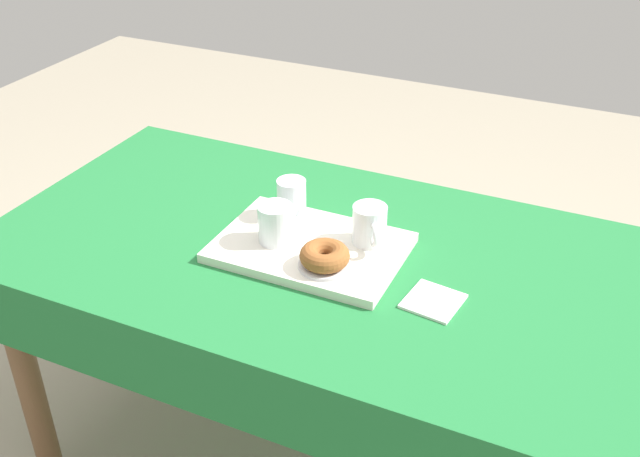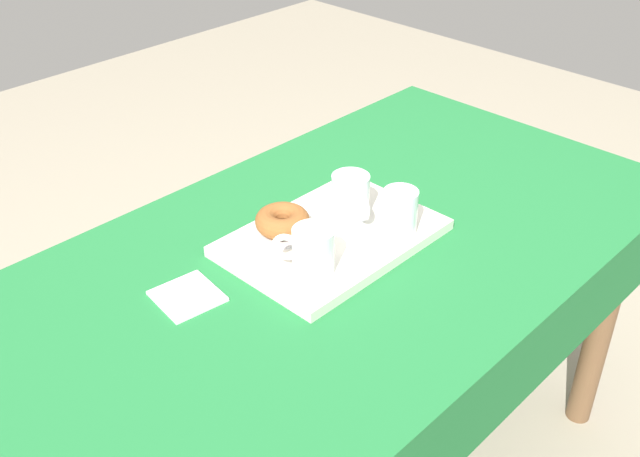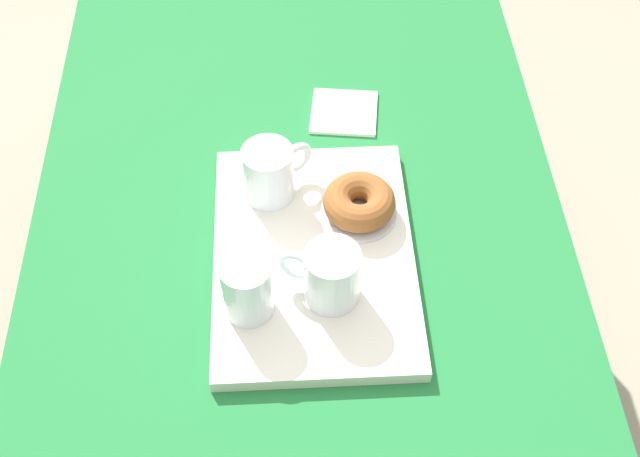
{
  "view_description": "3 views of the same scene",
  "coord_description": "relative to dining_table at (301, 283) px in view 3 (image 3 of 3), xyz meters",
  "views": [
    {
      "loc": [
        0.57,
        -1.27,
        1.65
      ],
      "look_at": [
        -0.02,
        0.01,
        0.78
      ],
      "focal_mm": 42.05,
      "sensor_mm": 36.0,
      "label": 1
    },
    {
      "loc": [
        0.87,
        0.81,
        1.56
      ],
      "look_at": [
        0.0,
        -0.02,
        0.78
      ],
      "focal_mm": 42.25,
      "sensor_mm": 36.0,
      "label": 2
    },
    {
      "loc": [
        -0.75,
        0.01,
        1.71
      ],
      "look_at": [
        -0.02,
        -0.03,
        0.81
      ],
      "focal_mm": 47.25,
      "sensor_mm": 36.0,
      "label": 3
    }
  ],
  "objects": [
    {
      "name": "ground_plane",
      "position": [
        0.0,
        0.0,
        -0.64
      ],
      "size": [
        6.0,
        6.0,
        0.0
      ],
      "primitive_type": "plane",
      "color": "gray"
    },
    {
      "name": "dining_table",
      "position": [
        0.0,
        0.0,
        0.0
      ],
      "size": [
        1.53,
        0.8,
        0.73
      ],
      "color": "#1E6B33",
      "rests_on": "ground"
    },
    {
      "name": "serving_tray",
      "position": [
        -0.03,
        -0.02,
        0.1
      ],
      "size": [
        0.41,
        0.28,
        0.02
      ],
      "primitive_type": "cube",
      "color": "silver",
      "rests_on": "dining_table"
    },
    {
      "name": "tea_mug_left",
      "position": [
        0.09,
        0.04,
        0.15
      ],
      "size": [
        0.08,
        0.11,
        0.09
      ],
      "color": "white",
      "rests_on": "serving_tray"
    },
    {
      "name": "tea_mug_right",
      "position": [
        -0.1,
        -0.04,
        0.15
      ],
      "size": [
        0.08,
        0.11,
        0.09
      ],
      "color": "white",
      "rests_on": "serving_tray"
    },
    {
      "name": "water_glass_near",
      "position": [
        -0.12,
        0.07,
        0.15
      ],
      "size": [
        0.07,
        0.07,
        0.09
      ],
      "color": "white",
      "rests_on": "serving_tray"
    },
    {
      "name": "donut_plate_left",
      "position": [
        0.04,
        -0.09,
        0.12
      ],
      "size": [
        0.11,
        0.11,
        0.01
      ],
      "primitive_type": "cylinder",
      "color": "silver",
      "rests_on": "serving_tray"
    },
    {
      "name": "sugar_donut_left",
      "position": [
        0.04,
        -0.09,
        0.14
      ],
      "size": [
        0.11,
        0.11,
        0.04
      ],
      "primitive_type": "torus",
      "color": "brown",
      "rests_on": "donut_plate_left"
    },
    {
      "name": "paper_napkin",
      "position": [
        0.28,
        -0.08,
        0.09
      ],
      "size": [
        0.12,
        0.12,
        0.01
      ],
      "primitive_type": "cube",
      "rotation": [
        0.0,
        0.0,
        -0.13
      ],
      "color": "white",
      "rests_on": "dining_table"
    }
  ]
}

